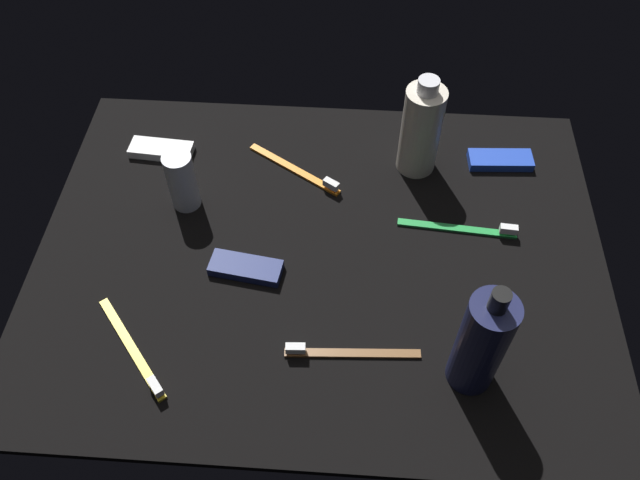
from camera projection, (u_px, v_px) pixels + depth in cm
name	position (u px, v px, depth cm)	size (l,w,h in cm)	color
ground_plane	(320.00, 255.00, 94.21)	(84.00, 64.00, 1.20)	black
lotion_bottle	(481.00, 343.00, 75.11)	(5.95, 5.95, 19.37)	#1A1E43
bodywash_bottle	(421.00, 129.00, 98.23)	(6.27, 6.27, 17.46)	silver
deodorant_stick	(182.00, 181.00, 95.60)	(4.40, 4.40, 10.07)	silver
toothbrush_yellow	(135.00, 352.00, 83.08)	(12.38, 14.65, 2.10)	yellow
toothbrush_brown	(344.00, 352.00, 83.13)	(18.04, 2.18, 2.10)	brown
toothbrush_orange	(299.00, 171.00, 102.96)	(15.78, 10.75, 2.10)	orange
toothbrush_green	(465.00, 228.00, 95.74)	(18.04, 2.67, 2.10)	green
snack_bar_navy	(246.00, 268.00, 91.11)	(10.40, 4.00, 1.50)	navy
snack_bar_white	(161.00, 150.00, 105.67)	(10.40, 4.00, 1.50)	white
snack_bar_blue	(500.00, 160.00, 104.21)	(10.40, 4.00, 1.50)	blue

